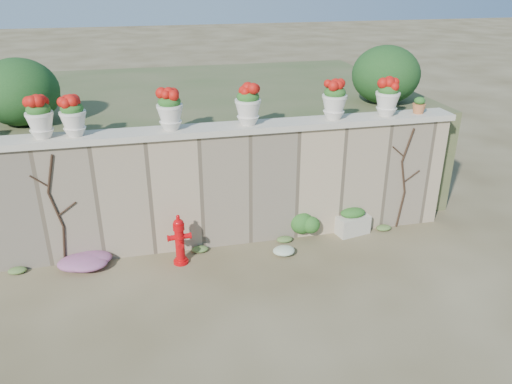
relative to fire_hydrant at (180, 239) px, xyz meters
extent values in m
plane|color=#4D4026|center=(0.85, -1.22, -0.44)|extent=(80.00, 80.00, 0.00)
cube|color=tan|center=(0.85, 0.58, 0.56)|extent=(8.00, 0.40, 2.00)
cube|color=beige|center=(0.85, 0.58, 1.61)|extent=(8.10, 0.52, 0.10)
cube|color=#384C23|center=(0.85, 3.78, 0.56)|extent=(9.00, 6.00, 2.00)
ellipsoid|color=#143814|center=(-2.35, 1.78, 2.11)|extent=(1.30, 1.30, 1.10)
ellipsoid|color=#143814|center=(4.25, 1.78, 2.11)|extent=(1.30, 1.30, 1.10)
cylinder|color=black|center=(-1.81, 0.36, -0.09)|extent=(0.12, 0.04, 0.70)
cylinder|color=black|center=(-1.84, 0.36, 0.56)|extent=(0.17, 0.04, 0.61)
cylinder|color=black|center=(-1.83, 0.36, 1.16)|extent=(0.18, 0.04, 0.61)
cylinder|color=black|center=(-1.67, 0.36, 0.56)|extent=(0.30, 0.02, 0.22)
cylinder|color=black|center=(-2.00, 0.36, 1.06)|extent=(0.25, 0.02, 0.21)
cylinder|color=black|center=(4.09, 0.36, -0.09)|extent=(0.12, 0.04, 0.70)
cylinder|color=black|center=(4.06, 0.36, 0.56)|extent=(0.17, 0.04, 0.61)
cylinder|color=black|center=(4.07, 0.36, 1.16)|extent=(0.18, 0.04, 0.61)
cylinder|color=black|center=(4.23, 0.36, 0.56)|extent=(0.30, 0.02, 0.22)
cylinder|color=black|center=(3.90, 0.36, 1.06)|extent=(0.25, 0.02, 0.21)
cylinder|color=#C3070B|center=(0.00, 0.00, -0.42)|extent=(0.25, 0.25, 0.04)
cylinder|color=#C3070B|center=(0.00, 0.00, -0.09)|extent=(0.15, 0.15, 0.54)
cylinder|color=#C3070B|center=(0.00, 0.00, 0.05)|extent=(0.18, 0.18, 0.04)
cylinder|color=#C3070B|center=(0.00, 0.00, 0.23)|extent=(0.18, 0.18, 0.11)
ellipsoid|color=#C3070B|center=(0.00, 0.00, 0.32)|extent=(0.17, 0.17, 0.12)
cylinder|color=#C3070B|center=(0.00, 0.00, 0.39)|extent=(0.06, 0.06, 0.09)
cylinder|color=#C3070B|center=(-0.12, 0.00, 0.05)|extent=(0.13, 0.09, 0.09)
cylinder|color=#C3070B|center=(0.12, 0.01, 0.05)|extent=(0.13, 0.09, 0.09)
cylinder|color=#C3070B|center=(0.00, -0.09, -0.04)|extent=(0.08, 0.09, 0.08)
cube|color=beige|center=(3.13, 0.33, -0.26)|extent=(0.65, 0.46, 0.35)
ellipsoid|color=#1E5119|center=(3.13, 0.33, -0.03)|extent=(0.50, 0.36, 0.18)
ellipsoid|color=#1E5119|center=(2.24, 0.33, -0.13)|extent=(0.65, 0.58, 0.61)
ellipsoid|color=#CA28B4|center=(-1.39, 0.17, -0.30)|extent=(1.02, 0.68, 0.27)
ellipsoid|color=white|center=(1.81, -0.19, -0.34)|extent=(0.53, 0.43, 0.19)
ellipsoid|color=#1E5119|center=(-1.87, 0.58, 2.10)|extent=(0.35, 0.35, 0.21)
ellipsoid|color=#B7120B|center=(-1.87, 0.58, 2.18)|extent=(0.30, 0.30, 0.22)
ellipsoid|color=#1E5119|center=(-1.41, 0.58, 2.08)|extent=(0.34, 0.34, 0.20)
ellipsoid|color=#B7120B|center=(-1.41, 0.58, 2.17)|extent=(0.29, 0.29, 0.21)
ellipsoid|color=#1E5119|center=(0.03, 0.58, 2.10)|extent=(0.35, 0.35, 0.21)
ellipsoid|color=#B7120B|center=(0.03, 0.58, 2.19)|extent=(0.31, 0.31, 0.22)
ellipsoid|color=#1E5119|center=(1.27, 0.58, 2.12)|extent=(0.36, 0.36, 0.22)
ellipsoid|color=#B7120B|center=(1.27, 0.58, 2.21)|extent=(0.32, 0.32, 0.23)
ellipsoid|color=#1E5119|center=(2.74, 0.58, 2.11)|extent=(0.36, 0.36, 0.22)
ellipsoid|color=#B7120B|center=(2.74, 0.58, 2.20)|extent=(0.31, 0.31, 0.22)
ellipsoid|color=#1E5119|center=(3.70, 0.58, 2.11)|extent=(0.36, 0.36, 0.21)
ellipsoid|color=#B7120B|center=(3.70, 0.58, 2.20)|extent=(0.31, 0.31, 0.22)
ellipsoid|color=#1E5119|center=(4.32, 0.58, 1.87)|extent=(0.19, 0.19, 0.13)
camera|label=1|loc=(-0.39, -7.09, 3.96)|focal=35.00mm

